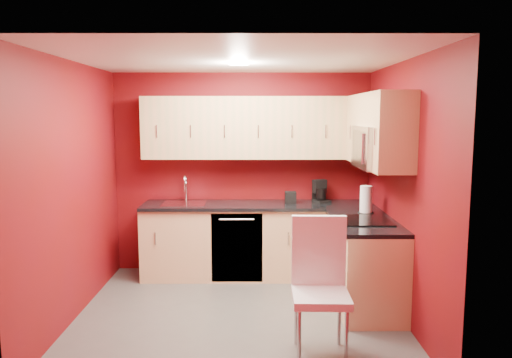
{
  "coord_description": "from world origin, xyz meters",
  "views": [
    {
      "loc": [
        0.16,
        -4.78,
        1.99
      ],
      "look_at": [
        0.17,
        0.55,
        1.29
      ],
      "focal_mm": 35.0,
      "sensor_mm": 36.0,
      "label": 1
    }
  ],
  "objects_px": {
    "microwave": "(378,147)",
    "dining_chair": "(321,289)",
    "napkin_holder": "(291,198)",
    "coffee_maker": "(322,191)",
    "sink": "(184,201)",
    "paper_towel": "(366,200)"
  },
  "relations": [
    {
      "from": "dining_chair",
      "to": "sink",
      "type": "bearing_deg",
      "value": 125.6
    },
    {
      "from": "sink",
      "to": "paper_towel",
      "type": "distance_m",
      "value": 2.17
    },
    {
      "from": "coffee_maker",
      "to": "paper_towel",
      "type": "relative_size",
      "value": 0.9
    },
    {
      "from": "napkin_holder",
      "to": "sink",
      "type": "bearing_deg",
      "value": -179.98
    },
    {
      "from": "paper_towel",
      "to": "dining_chair",
      "type": "height_order",
      "value": "paper_towel"
    },
    {
      "from": "microwave",
      "to": "coffee_maker",
      "type": "xyz_separation_m",
      "value": [
        -0.41,
        1.09,
        -0.61
      ]
    },
    {
      "from": "sink",
      "to": "napkin_holder",
      "type": "height_order",
      "value": "sink"
    },
    {
      "from": "napkin_holder",
      "to": "paper_towel",
      "type": "height_order",
      "value": "paper_towel"
    },
    {
      "from": "coffee_maker",
      "to": "napkin_holder",
      "type": "relative_size",
      "value": 1.91
    },
    {
      "from": "sink",
      "to": "paper_towel",
      "type": "relative_size",
      "value": 1.71
    },
    {
      "from": "microwave",
      "to": "coffee_maker",
      "type": "relative_size",
      "value": 2.78
    },
    {
      "from": "sink",
      "to": "coffee_maker",
      "type": "xyz_separation_m",
      "value": [
        1.68,
        0.09,
        0.1
      ]
    },
    {
      "from": "microwave",
      "to": "napkin_holder",
      "type": "relative_size",
      "value": 5.3
    },
    {
      "from": "napkin_holder",
      "to": "paper_towel",
      "type": "distance_m",
      "value": 1.0
    },
    {
      "from": "microwave",
      "to": "dining_chair",
      "type": "xyz_separation_m",
      "value": [
        -0.69,
        -1.05,
        -1.09
      ]
    },
    {
      "from": "sink",
      "to": "paper_towel",
      "type": "bearing_deg",
      "value": -16.55
    },
    {
      "from": "microwave",
      "to": "napkin_holder",
      "type": "distance_m",
      "value": 1.45
    },
    {
      "from": "paper_towel",
      "to": "napkin_holder",
      "type": "bearing_deg",
      "value": 141.66
    },
    {
      "from": "coffee_maker",
      "to": "dining_chair",
      "type": "xyz_separation_m",
      "value": [
        -0.28,
        -2.14,
        -0.48
      ]
    },
    {
      "from": "coffee_maker",
      "to": "paper_towel",
      "type": "xyz_separation_m",
      "value": [
        0.39,
        -0.7,
        0.02
      ]
    },
    {
      "from": "coffee_maker",
      "to": "dining_chair",
      "type": "bearing_deg",
      "value": -120.77
    },
    {
      "from": "microwave",
      "to": "paper_towel",
      "type": "relative_size",
      "value": 2.5
    }
  ]
}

